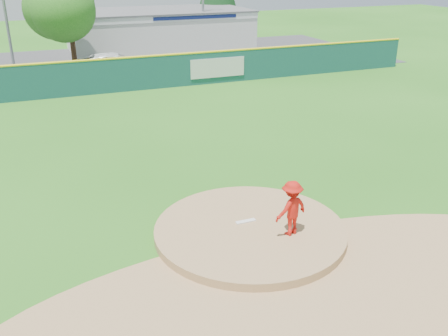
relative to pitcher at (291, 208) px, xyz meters
name	(u,v)px	position (x,y,z in m)	size (l,w,h in m)	color
ground	(250,234)	(-0.89, 0.76, -1.04)	(120.00, 120.00, 0.00)	#286B19
pitchers_mound	(250,234)	(-0.89, 0.76, -1.04)	(5.50, 5.50, 0.50)	#9E774C
pitching_rubber	(246,221)	(-0.89, 1.06, -0.77)	(0.60, 0.15, 0.04)	white
infield_dirt_arc	(302,294)	(-0.89, -2.24, -1.04)	(15.40, 15.40, 0.01)	#9E774C
parking_lot	(100,64)	(-0.89, 27.76, -1.03)	(44.00, 16.00, 0.02)	#38383A
pitcher	(291,208)	(0.00, 0.00, 0.00)	(1.03, 0.59, 1.59)	red
van	(115,65)	(-0.58, 22.96, -0.25)	(2.57, 5.58, 1.55)	white
pool_building_grp	(159,30)	(5.11, 32.75, 0.62)	(15.20, 8.20, 3.31)	silver
fence_banners	(64,80)	(-4.26, 18.68, -0.04)	(22.30, 0.04, 1.20)	#61150D
outfield_fence	(123,74)	(-0.89, 18.76, 0.04)	(40.00, 0.14, 2.07)	#154746
deciduous_tree	(68,4)	(-2.89, 25.76, 3.51)	(5.60, 5.60, 7.36)	#382314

